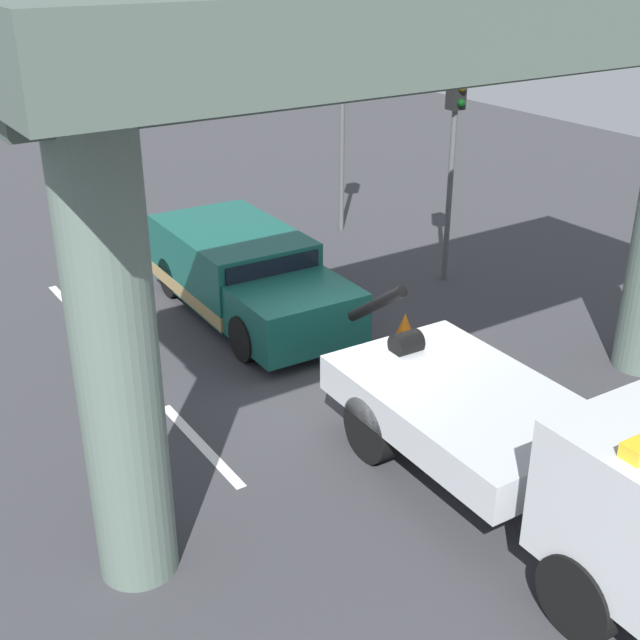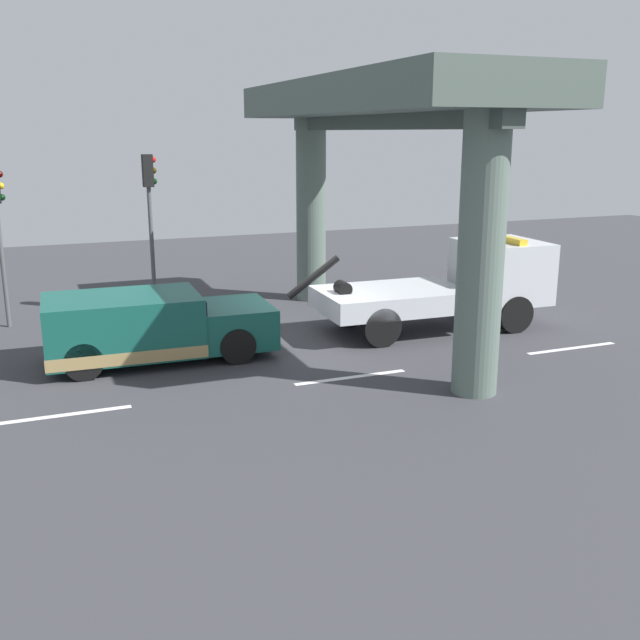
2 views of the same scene
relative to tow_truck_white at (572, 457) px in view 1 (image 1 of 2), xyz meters
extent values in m
cube|color=#38383D|center=(-4.41, 0.02, -1.25)|extent=(60.00, 40.00, 0.10)
cube|color=silver|center=(-10.41, -2.89, -1.20)|extent=(2.60, 0.16, 0.01)
cube|color=silver|center=(-4.41, -2.89, -1.20)|extent=(2.60, 0.16, 0.01)
cube|color=silver|center=(-1.93, 0.06, -0.28)|extent=(3.91, 2.52, 0.55)
cube|color=#196B9E|center=(-1.89, 1.26, -0.36)|extent=(3.65, 0.13, 0.20)
cylinder|color=black|center=(-4.12, 0.12, 0.46)|extent=(1.42, 0.22, 1.07)
cylinder|color=black|center=(-3.31, 0.10, 0.12)|extent=(0.37, 0.46, 0.36)
cylinder|color=black|center=(1.17, -1.08, -0.70)|extent=(1.01, 0.35, 1.00)
cylinder|color=black|center=(-2.66, 1.12, -0.70)|extent=(1.01, 0.35, 1.00)
cylinder|color=black|center=(-2.73, -0.96, -0.70)|extent=(1.01, 0.35, 1.00)
cube|color=#145147|center=(-8.84, 0.04, -0.30)|extent=(3.52, 2.30, 1.35)
cube|color=#145147|center=(-6.25, -0.04, -0.50)|extent=(1.79, 2.16, 0.95)
cube|color=black|center=(-7.10, -0.01, 0.00)|extent=(0.12, 1.94, 0.59)
cube|color=#9E8451|center=(-8.84, 0.04, -0.79)|extent=(3.54, 2.32, 0.28)
cylinder|color=black|center=(-6.37, 0.93, -0.78)|extent=(0.85, 0.31, 0.84)
cylinder|color=black|center=(-6.43, -0.99, -0.78)|extent=(0.85, 0.31, 0.84)
cylinder|color=black|center=(-9.76, 1.03, -0.78)|extent=(0.85, 0.31, 0.84)
cylinder|color=black|center=(-9.82, -0.89, -0.78)|extent=(0.85, 0.31, 0.84)
cylinder|color=#596B60|center=(-2.42, -4.65, 1.61)|extent=(0.92, 0.92, 5.61)
cube|color=#4B5B52|center=(-2.42, 0.02, 4.84)|extent=(3.60, 11.34, 0.86)
cube|color=#3E4A43|center=(-2.42, 0.02, 4.23)|extent=(0.50, 10.94, 0.36)
cylinder|color=#515456|center=(-11.41, 4.52, 0.49)|extent=(0.12, 0.12, 3.38)
cube|color=black|center=(-11.41, 4.52, 2.62)|extent=(0.28, 0.32, 0.90)
sphere|color=#360605|center=(-11.25, 4.52, 2.92)|extent=(0.18, 0.18, 0.18)
sphere|color=gold|center=(-11.25, 4.52, 2.62)|extent=(0.18, 0.18, 0.18)
sphere|color=black|center=(-11.25, 4.52, 2.32)|extent=(0.18, 0.18, 0.18)
cylinder|color=#515456|center=(-7.41, 4.52, 0.65)|extent=(0.12, 0.12, 3.70)
cube|color=black|center=(-7.41, 4.52, 2.95)|extent=(0.28, 0.32, 0.90)
sphere|color=red|center=(-7.25, 4.52, 3.25)|extent=(0.18, 0.18, 0.18)
sphere|color=#3A2D06|center=(-7.25, 4.52, 2.95)|extent=(0.18, 0.18, 0.18)
sphere|color=black|center=(-7.25, 4.52, 2.65)|extent=(0.18, 0.18, 0.18)
cone|color=orange|center=(-5.25, 1.67, -0.86)|extent=(0.52, 0.52, 0.68)
cube|color=black|center=(-5.25, 1.67, -1.19)|extent=(0.57, 0.57, 0.03)
camera|label=1|loc=(5.29, -7.12, 5.71)|focal=46.47mm
camera|label=2|loc=(-10.62, -16.71, 4.00)|focal=41.03mm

